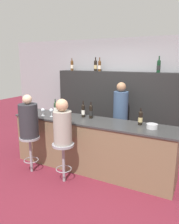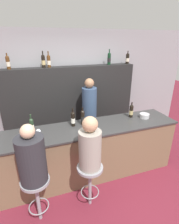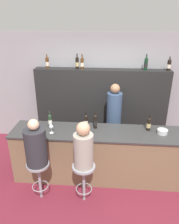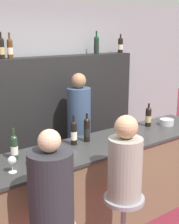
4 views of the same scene
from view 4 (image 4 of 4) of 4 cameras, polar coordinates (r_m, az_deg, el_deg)
wall_back at (r=4.55m, az=-9.86°, el=3.29°), size 6.40×0.05×2.60m
bar_counter at (r=3.61m, az=1.81°, el=-13.15°), size 3.18×0.69×0.99m
back_bar_cabinet at (r=4.45m, az=-8.34°, el=-1.97°), size 2.99×0.28×1.84m
wine_bottle_counter_0 at (r=3.04m, az=-13.60°, el=-6.25°), size 0.07×0.07×0.31m
wine_bottle_counter_1 at (r=3.33m, az=-2.87°, el=-3.80°), size 0.07×0.07×0.33m
wine_bottle_counter_2 at (r=3.42m, az=-0.47°, el=-3.23°), size 0.07×0.07×0.32m
wine_bottle_counter_3 at (r=4.05m, az=10.71°, el=-0.82°), size 0.08×0.08×0.30m
wine_bottle_backbar_1 at (r=4.05m, az=-15.80°, el=11.18°), size 0.08×0.08×0.33m
wine_bottle_backbar_2 at (r=4.09m, az=-14.35°, el=11.22°), size 0.07×0.07×0.32m
wine_bottle_backbar_3 at (r=4.77m, az=1.27°, el=12.18°), size 0.08×0.08×0.34m
wine_bottle_backbar_4 at (r=5.08m, az=5.68°, el=12.10°), size 0.08×0.08×0.29m
wine_glass_0 at (r=2.78m, az=-14.00°, el=-8.69°), size 0.08×0.08×0.15m
wine_glass_1 at (r=2.85m, az=-10.03°, el=-7.52°), size 0.08×0.08×0.16m
metal_bowl at (r=4.16m, az=13.93°, el=-1.80°), size 0.18×0.18×0.08m
guest_seated_left at (r=2.42m, az=-7.06°, el=-13.52°), size 0.34×0.34×0.79m
bar_stool_right at (r=3.05m, az=6.25°, el=-17.69°), size 0.38×0.38×0.71m
guest_seated_right at (r=2.82m, az=6.53°, el=-9.18°), size 0.31×0.31×0.77m
bartender at (r=4.26m, az=-1.90°, el=-4.71°), size 0.31×0.31×1.65m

